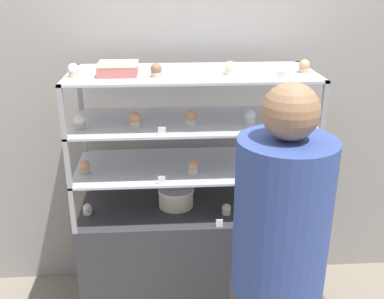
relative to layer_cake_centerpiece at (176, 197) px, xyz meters
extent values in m
cube|color=gray|center=(0.09, 0.38, 0.53)|extent=(8.00, 0.05, 2.60)
cube|color=#333338|center=(0.09, -0.01, -0.41)|extent=(1.25, 0.50, 0.71)
cube|color=#99999E|center=(-0.52, 0.23, 0.07)|extent=(0.02, 0.02, 0.25)
cube|color=#99999E|center=(0.70, 0.23, 0.07)|extent=(0.02, 0.02, 0.25)
cube|color=#99999E|center=(-0.52, -0.25, 0.07)|extent=(0.02, 0.02, 0.25)
cube|color=#99999E|center=(0.70, -0.25, 0.07)|extent=(0.02, 0.02, 0.25)
cube|color=#B7BCC6|center=(0.09, -0.01, 0.19)|extent=(1.25, 0.50, 0.01)
cube|color=#99999E|center=(-0.52, 0.23, 0.33)|extent=(0.02, 0.02, 0.25)
cube|color=#99999E|center=(0.70, 0.23, 0.33)|extent=(0.02, 0.02, 0.25)
cube|color=#99999E|center=(-0.52, -0.25, 0.33)|extent=(0.02, 0.02, 0.25)
cube|color=#99999E|center=(0.70, -0.25, 0.33)|extent=(0.02, 0.02, 0.25)
cube|color=#B7BCC6|center=(0.09, -0.01, 0.45)|extent=(1.25, 0.50, 0.01)
cube|color=#99999E|center=(-0.52, 0.23, 0.58)|extent=(0.02, 0.02, 0.25)
cube|color=#99999E|center=(0.70, 0.23, 0.58)|extent=(0.02, 0.02, 0.25)
cube|color=#99999E|center=(-0.52, -0.25, 0.58)|extent=(0.02, 0.02, 0.25)
cube|color=#99999E|center=(0.70, -0.25, 0.58)|extent=(0.02, 0.02, 0.25)
cube|color=#B7BCC6|center=(0.09, -0.01, 0.70)|extent=(1.25, 0.50, 0.01)
cylinder|color=beige|center=(0.00, 0.00, -0.01)|extent=(0.19, 0.19, 0.09)
cylinder|color=white|center=(0.00, 0.00, 0.05)|extent=(0.20, 0.20, 0.02)
cube|color=#C66660|center=(-0.27, -0.06, 0.73)|extent=(0.19, 0.17, 0.05)
cube|color=#F4EAB2|center=(-0.27, -0.06, 0.76)|extent=(0.19, 0.17, 0.01)
cylinder|color=beige|center=(-0.49, -0.06, -0.04)|extent=(0.05, 0.05, 0.02)
sphere|color=silver|center=(-0.49, -0.06, -0.02)|extent=(0.05, 0.05, 0.05)
cylinder|color=beige|center=(0.27, -0.11, -0.04)|extent=(0.05, 0.05, 0.02)
sphere|color=#F4EAB2|center=(0.27, -0.11, -0.02)|extent=(0.05, 0.05, 0.05)
cylinder|color=white|center=(0.64, -0.12, -0.04)|extent=(0.05, 0.05, 0.02)
sphere|color=#F4EAB2|center=(0.64, -0.12, -0.02)|extent=(0.05, 0.05, 0.05)
cube|color=white|center=(0.22, -0.24, -0.03)|extent=(0.04, 0.00, 0.04)
cylinder|color=#CCB28C|center=(-0.47, -0.09, 0.21)|extent=(0.05, 0.05, 0.03)
sphere|color=#E5996B|center=(-0.47, -0.09, 0.24)|extent=(0.06, 0.06, 0.06)
cylinder|color=beige|center=(0.09, -0.12, 0.21)|extent=(0.05, 0.05, 0.03)
sphere|color=#E5996B|center=(0.09, -0.12, 0.24)|extent=(0.06, 0.06, 0.06)
cylinder|color=#CCB28C|center=(0.66, -0.11, 0.21)|extent=(0.05, 0.05, 0.03)
sphere|color=white|center=(0.66, -0.11, 0.24)|extent=(0.06, 0.06, 0.06)
cube|color=white|center=(-0.08, -0.24, 0.22)|extent=(0.04, 0.00, 0.04)
cylinder|color=#CCB28C|center=(-0.47, -0.11, 0.47)|extent=(0.06, 0.06, 0.03)
sphere|color=white|center=(-0.47, -0.11, 0.50)|extent=(0.06, 0.06, 0.06)
cylinder|color=beige|center=(-0.20, -0.10, 0.47)|extent=(0.06, 0.06, 0.03)
sphere|color=#E5996B|center=(-0.20, -0.10, 0.50)|extent=(0.06, 0.06, 0.06)
cylinder|color=white|center=(0.08, -0.08, 0.47)|extent=(0.06, 0.06, 0.03)
sphere|color=#E5996B|center=(0.08, -0.08, 0.50)|extent=(0.06, 0.06, 0.06)
cylinder|color=white|center=(0.38, -0.10, 0.47)|extent=(0.06, 0.06, 0.03)
sphere|color=white|center=(0.38, -0.10, 0.50)|extent=(0.06, 0.06, 0.06)
cylinder|color=white|center=(0.65, -0.05, 0.47)|extent=(0.06, 0.06, 0.03)
sphere|color=silver|center=(0.65, -0.05, 0.50)|extent=(0.06, 0.06, 0.06)
cube|color=white|center=(-0.07, -0.24, 0.48)|extent=(0.04, 0.00, 0.04)
cylinder|color=#CCB28C|center=(-0.48, -0.09, 0.72)|extent=(0.05, 0.05, 0.02)
sphere|color=white|center=(-0.48, -0.09, 0.75)|extent=(0.05, 0.05, 0.05)
cylinder|color=#CCB28C|center=(-0.09, -0.12, 0.72)|extent=(0.05, 0.05, 0.02)
sphere|color=#8C5B42|center=(-0.09, -0.12, 0.75)|extent=(0.05, 0.05, 0.05)
cylinder|color=beige|center=(0.27, -0.08, 0.72)|extent=(0.05, 0.05, 0.02)
sphere|color=#F4EAB2|center=(0.27, -0.08, 0.75)|extent=(0.05, 0.05, 0.05)
cylinder|color=#CCB28C|center=(0.65, -0.07, 0.72)|extent=(0.05, 0.05, 0.02)
sphere|color=#E5996B|center=(0.65, -0.07, 0.75)|extent=(0.05, 0.05, 0.05)
cube|color=white|center=(0.48, -0.24, 0.73)|extent=(0.04, 0.00, 0.04)
cylinder|color=#33478C|center=(0.39, -0.76, 0.29)|extent=(0.37, 0.37, 0.64)
sphere|color=#936B4C|center=(0.39, -0.76, 0.72)|extent=(0.21, 0.21, 0.21)
camera|label=1|loc=(-0.06, -2.25, 1.17)|focal=42.00mm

